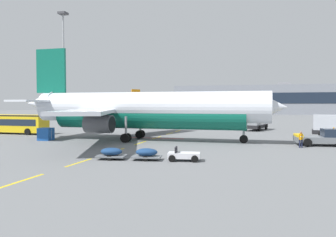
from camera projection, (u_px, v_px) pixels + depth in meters
name	position (u px, v px, depth m)	size (l,w,h in m)	color
ground	(310.00, 131.00, 58.21)	(400.00, 400.00, 0.00)	slate
apron_paint_markings	(181.00, 130.00, 61.90)	(8.00, 94.34, 0.01)	yellow
airliner_foreground	(144.00, 110.00, 43.43)	(34.67, 34.63, 12.20)	silver
pushback_tug	(325.00, 138.00, 38.06)	(6.17, 3.51, 2.08)	slate
airliner_mid_left	(109.00, 108.00, 123.16)	(24.99, 26.92, 10.42)	silver
apron_shuttle_bus	(12.00, 123.00, 53.73)	(12.07, 3.18, 3.00)	yellow
catering_truck	(257.00, 121.00, 61.05)	(4.16, 7.39, 3.14)	black
baggage_train	(147.00, 154.00, 28.18)	(8.72, 2.74, 1.14)	silver
ground_crew_worker	(301.00, 138.00, 36.20)	(0.45, 0.58, 1.74)	#191E38
uld_cargo_container	(46.00, 134.00, 43.76)	(1.71, 1.67, 1.60)	#194C9E
apron_light_mast_near	(64.00, 55.00, 76.04)	(1.80, 1.80, 25.11)	slate
terminal_satellite	(259.00, 100.00, 170.43)	(80.48, 27.63, 15.30)	gray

